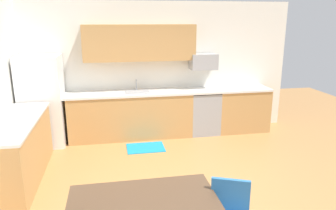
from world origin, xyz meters
The scene contains 15 objects.
ground_plane centered at (0.00, 0.00, 0.00)m, with size 12.00×12.00×0.00m, color #B77F47.
wall_back centered at (0.00, 2.65, 1.35)m, with size 5.80×0.10×2.70m, color white.
cabinet_run_back centered at (-0.53, 2.30, 0.45)m, with size 2.45×0.60×0.90m, color tan.
cabinet_run_back_right centered at (1.85, 2.30, 0.45)m, with size 1.10×0.60×0.90m, color tan.
cabinet_run_left centered at (-2.30, 0.80, 0.45)m, with size 0.60×2.00×0.90m, color tan.
countertop_back centered at (0.00, 2.30, 0.92)m, with size 4.80×0.64×0.04m, color silver.
countertop_left centered at (-2.30, 0.80, 0.92)m, with size 0.64×2.00×0.04m, color silver.
upper_cabinets_back centered at (-0.30, 2.43, 1.90)m, with size 2.20×0.34×0.70m, color tan.
refrigerator centered at (-2.18, 2.22, 0.86)m, with size 0.76×0.70×1.72m, color white.
oven_range centered at (1.00, 2.30, 0.46)m, with size 0.60×0.60×0.91m.
microwave centered at (1.00, 2.40, 1.50)m, with size 0.54×0.36×0.32m, color #9EA0A5.
sink_basin centered at (-0.39, 2.30, 0.88)m, with size 0.48×0.40×0.14m, color #A5A8AD.
sink_faucet centered at (-0.39, 2.48, 1.04)m, with size 0.02×0.02×0.24m, color #B2B5BA.
dining_table centered at (-0.66, -1.34, 0.67)m, with size 1.40×0.90×0.73m.
floor_mat centered at (-0.31, 1.65, 0.01)m, with size 0.70×0.50×0.01m, color #198CBF.
Camera 1 is at (-0.91, -3.92, 2.37)m, focal length 34.08 mm.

